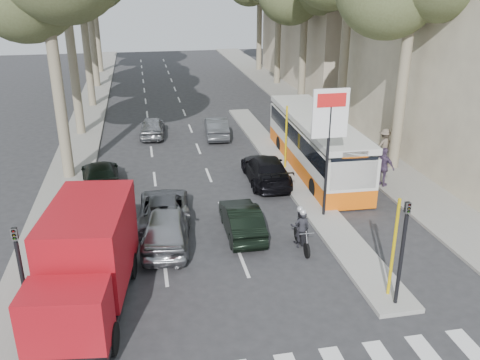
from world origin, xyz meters
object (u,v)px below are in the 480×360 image
object	(u,v)px
red_truck	(87,259)
city_bus	(315,142)
silver_hatchback	(167,227)
motorcycle	(301,228)
dark_hatchback	(242,219)

from	to	relation	value
red_truck	city_bus	size ratio (longest dim) A/B	0.56
silver_hatchback	city_bus	size ratio (longest dim) A/B	0.40
motorcycle	city_bus	bearing A→B (deg)	69.18
city_bus	motorcycle	distance (m)	8.64
dark_hatchback	red_truck	size ratio (longest dim) A/B	0.62
dark_hatchback	silver_hatchback	bearing A→B (deg)	6.38
silver_hatchback	city_bus	world-z (taller)	city_bus
motorcycle	dark_hatchback	bearing A→B (deg)	146.17
city_bus	motorcycle	world-z (taller)	city_bus
city_bus	motorcycle	bearing A→B (deg)	-110.60
city_bus	dark_hatchback	bearing A→B (deg)	-127.21
silver_hatchback	red_truck	xyz separation A→B (m)	(-2.57, -3.55, 0.93)
dark_hatchback	red_truck	bearing A→B (deg)	35.32
dark_hatchback	city_bus	distance (m)	8.45
red_truck	city_bus	xyz separation A→B (m)	(10.87, 10.37, -0.16)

